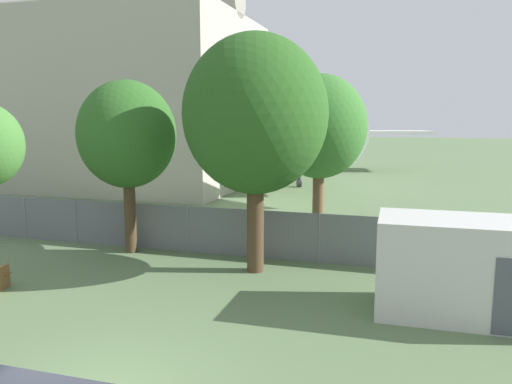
{
  "coord_description": "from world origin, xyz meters",
  "views": [
    {
      "loc": [
        5.38,
        -7.33,
        5.25
      ],
      "look_at": [
        -0.71,
        12.94,
        2.0
      ],
      "focal_mm": 35.0,
      "sensor_mm": 36.0,
      "label": 1
    }
  ],
  "objects_px": {
    "airplane": "(278,127)",
    "portable_cabin": "(473,269)",
    "tree_behind_benches": "(255,115)",
    "tree_far_right": "(127,135)",
    "tree_left_of_cabin": "(319,127)"
  },
  "relations": [
    {
      "from": "tree_left_of_cabin",
      "to": "portable_cabin",
      "type": "bearing_deg",
      "value": -52.88
    },
    {
      "from": "tree_left_of_cabin",
      "to": "tree_behind_benches",
      "type": "xyz_separation_m",
      "value": [
        -1.29,
        -4.9,
        0.49
      ]
    },
    {
      "from": "tree_behind_benches",
      "to": "tree_far_right",
      "type": "bearing_deg",
      "value": 170.14
    },
    {
      "from": "portable_cabin",
      "to": "tree_left_of_cabin",
      "type": "distance_m",
      "value": 9.42
    },
    {
      "from": "airplane",
      "to": "portable_cabin",
      "type": "xyz_separation_m",
      "value": [
        13.13,
        -31.11,
        -2.94
      ]
    },
    {
      "from": "tree_behind_benches",
      "to": "tree_left_of_cabin",
      "type": "bearing_deg",
      "value": 75.26
    },
    {
      "from": "portable_cabin",
      "to": "tree_left_of_cabin",
      "type": "bearing_deg",
      "value": 126.22
    },
    {
      "from": "portable_cabin",
      "to": "airplane",
      "type": "bearing_deg",
      "value": 111.99
    },
    {
      "from": "portable_cabin",
      "to": "tree_left_of_cabin",
      "type": "xyz_separation_m",
      "value": [
        -5.28,
        6.98,
        3.47
      ]
    },
    {
      "from": "airplane",
      "to": "tree_far_right",
      "type": "distance_m",
      "value": 28.14
    },
    {
      "from": "portable_cabin",
      "to": "tree_behind_benches",
      "type": "relative_size",
      "value": 0.62
    },
    {
      "from": "airplane",
      "to": "portable_cabin",
      "type": "relative_size",
      "value": 7.3
    },
    {
      "from": "tree_left_of_cabin",
      "to": "tree_far_right",
      "type": "bearing_deg",
      "value": -148.94
    },
    {
      "from": "airplane",
      "to": "tree_left_of_cabin",
      "type": "xyz_separation_m",
      "value": [
        7.85,
        -24.13,
        0.53
      ]
    },
    {
      "from": "airplane",
      "to": "tree_behind_benches",
      "type": "height_order",
      "value": "airplane"
    }
  ]
}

